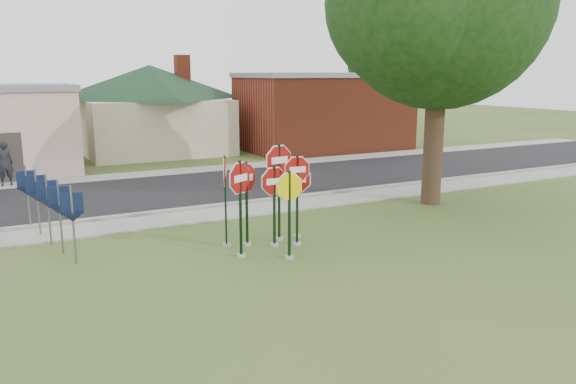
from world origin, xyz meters
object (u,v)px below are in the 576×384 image
stop_sign_center (274,195)px  stop_sign_yellow (289,204)px  pedestrian (4,163)px  stop_sign_left (240,194)px

stop_sign_center → stop_sign_yellow: size_ratio=0.98×
stop_sign_center → pedestrian: stop_sign_center is taller
stop_sign_center → stop_sign_left: bearing=-159.6°
pedestrian → stop_sign_center: bearing=109.6°
stop_sign_left → stop_sign_yellow: bearing=-33.9°
stop_sign_yellow → pedestrian: size_ratio=1.27×
stop_sign_left → pedestrian: bearing=111.4°
pedestrian → stop_sign_yellow: bearing=107.2°
stop_sign_yellow → pedestrian: stop_sign_yellow is taller
stop_sign_yellow → stop_sign_left: stop_sign_left is taller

